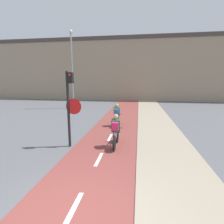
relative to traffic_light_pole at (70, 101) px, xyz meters
The scene contains 5 objects.
building_row_background 20.32m from the traffic_light_pole, 85.84° to the left, with size 60.00×5.20×8.75m.
traffic_light_pole is the anchor object (origin of this frame).
street_lamp_far 11.13m from the traffic_light_pole, 110.55° to the left, with size 0.36×0.36×7.64m.
cyclist_near 2.31m from the traffic_light_pole, ahead, with size 0.46×1.63×1.44m.
cyclist_far 4.23m from the traffic_light_pole, 67.90° to the left, with size 0.46×1.60×1.42m.
Camera 1 is at (1.37, -2.79, 2.84)m, focal length 28.00 mm.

